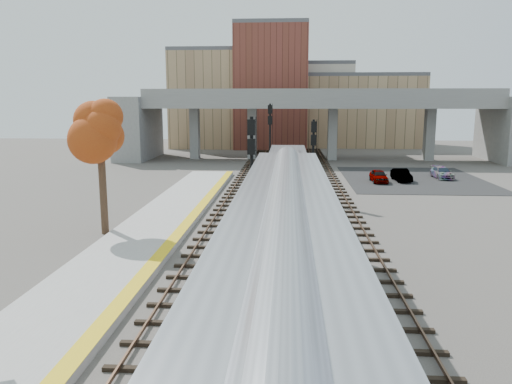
% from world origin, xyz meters
% --- Properties ---
extents(ground, '(160.00, 160.00, 0.00)m').
position_xyz_m(ground, '(0.00, 0.00, 0.00)').
color(ground, '#47423D').
rests_on(ground, ground).
extents(platform, '(4.50, 60.00, 0.35)m').
position_xyz_m(platform, '(-7.25, 0.00, 0.17)').
color(platform, '#9E9E99').
rests_on(platform, ground).
extents(yellow_strip, '(0.70, 60.00, 0.01)m').
position_xyz_m(yellow_strip, '(-5.35, 0.00, 0.35)').
color(yellow_strip, yellow).
rests_on(yellow_strip, platform).
extents(tracks, '(10.70, 95.00, 0.25)m').
position_xyz_m(tracks, '(0.93, 12.50, 0.08)').
color(tracks, black).
rests_on(tracks, ground).
extents(overpass, '(54.00, 12.00, 9.50)m').
position_xyz_m(overpass, '(4.92, 45.00, 5.81)').
color(overpass, slate).
rests_on(overpass, ground).
extents(buildings_far, '(43.00, 21.00, 20.60)m').
position_xyz_m(buildings_far, '(1.26, 66.57, 7.88)').
color(buildings_far, tan).
rests_on(buildings_far, ground).
extents(parking_lot, '(14.00, 18.00, 0.04)m').
position_xyz_m(parking_lot, '(14.00, 28.00, 0.02)').
color(parking_lot, black).
rests_on(parking_lot, ground).
extents(locomotive, '(3.02, 19.05, 4.10)m').
position_xyz_m(locomotive, '(1.00, 12.93, 2.28)').
color(locomotive, '#A8AAB2').
rests_on(locomotive, ground).
extents(coach, '(3.03, 25.00, 5.00)m').
position_xyz_m(coach, '(1.00, -9.67, 2.80)').
color(coach, '#A8AAB2').
rests_on(coach, ground).
extents(signal_mast_near, '(0.60, 0.64, 7.10)m').
position_xyz_m(signal_mast_near, '(-1.10, 5.04, 3.54)').
color(signal_mast_near, '#9E9E99').
rests_on(signal_mast_near, ground).
extents(signal_mast_mid, '(0.60, 0.64, 6.57)m').
position_xyz_m(signal_mast_mid, '(3.00, 15.40, 3.17)').
color(signal_mast_mid, '#9E9E99').
rests_on(signal_mast_mid, ground).
extents(signal_mast_far, '(0.60, 0.64, 7.68)m').
position_xyz_m(signal_mast_far, '(-1.10, 33.46, 3.92)').
color(signal_mast_far, '#9E9E99').
rests_on(signal_mast_far, ground).
extents(tree, '(3.60, 3.60, 8.52)m').
position_xyz_m(tree, '(-10.07, 4.93, 6.32)').
color(tree, '#382619').
rests_on(tree, ground).
extents(car_a, '(1.52, 3.64, 1.23)m').
position_xyz_m(car_a, '(10.01, 25.60, 0.66)').
color(car_a, '#99999E').
rests_on(car_a, parking_lot).
extents(car_b, '(1.55, 3.79, 1.22)m').
position_xyz_m(car_b, '(12.40, 26.41, 0.65)').
color(car_b, '#99999E').
rests_on(car_b, parking_lot).
extents(car_c, '(1.75, 4.04, 1.16)m').
position_xyz_m(car_c, '(17.04, 28.63, 0.62)').
color(car_c, '#99999E').
rests_on(car_c, parking_lot).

